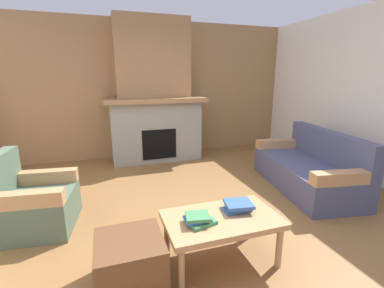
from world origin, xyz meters
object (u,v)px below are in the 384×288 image
at_px(armchair, 31,203).
at_px(ottoman, 130,262).
at_px(couch, 308,169).
at_px(coffee_table, 222,222).
at_px(fireplace, 154,101).

height_order(armchair, ottoman, armchair).
bearing_deg(couch, coffee_table, -150.32).
bearing_deg(fireplace, coffee_table, -90.77).
bearing_deg(ottoman, armchair, 128.42).
bearing_deg(armchair, couch, -0.65).
distance_m(fireplace, ottoman, 3.57).
height_order(fireplace, ottoman, fireplace).
bearing_deg(coffee_table, fireplace, 89.23).
xyz_separation_m(fireplace, ottoman, (-0.84, -3.33, -0.96)).
relative_size(coffee_table, ottoman, 1.92).
relative_size(couch, armchair, 2.25).
bearing_deg(coffee_table, couch, 29.68).
height_order(couch, armchair, same).
bearing_deg(ottoman, coffee_table, 2.97).
height_order(fireplace, coffee_table, fireplace).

